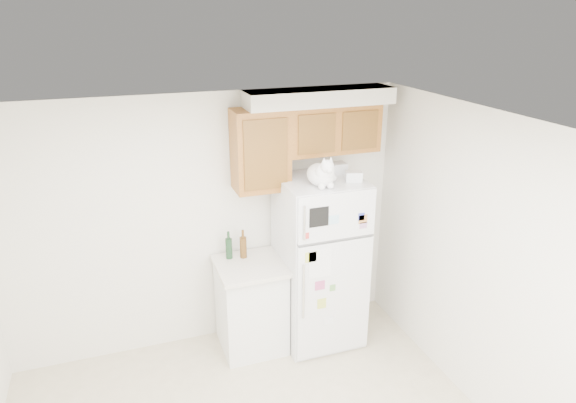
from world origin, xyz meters
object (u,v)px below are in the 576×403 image
refrigerator (320,262)px  storage_box_front (353,176)px  bottle_amber (243,244)px  base_counter (251,305)px  cat (322,174)px  storage_box_back (337,168)px  bottle_green (229,245)px

refrigerator → storage_box_front: bearing=-25.1°
bottle_amber → storage_box_front: bearing=-19.1°
base_counter → cat: cat is taller
cat → storage_box_front: cat is taller
refrigerator → storage_box_front: (0.26, -0.12, 0.89)m
storage_box_back → storage_box_front: size_ratio=1.20×
base_counter → cat: 1.51m
cat → bottle_green: bearing=152.6°
cat → bottle_green: (-0.78, 0.40, -0.75)m
cat → bottle_green: cat is taller
refrigerator → bottle_green: size_ratio=6.10×
refrigerator → bottle_green: bearing=163.9°
refrigerator → storage_box_back: 0.93m
base_counter → bottle_amber: (-0.02, 0.14, 0.60)m
base_counter → bottle_green: (-0.16, 0.17, 0.60)m
cat → storage_box_back: size_ratio=2.36×
refrigerator → storage_box_back: bearing=33.5°
cat → bottle_amber: 1.06m
base_counter → storage_box_front: bearing=-11.7°
storage_box_back → storage_box_front: bearing=-80.5°
base_counter → storage_box_back: size_ratio=5.11×
base_counter → bottle_amber: bearing=99.0°
bottle_amber → refrigerator: bearing=-16.8°
cat → bottle_green: 1.16m
refrigerator → base_counter: 0.79m
bottle_amber → storage_box_back: bearing=-4.6°
base_counter → cat: size_ratio=2.16×
refrigerator → cat: size_ratio=4.00×
base_counter → storage_box_front: storage_box_front is taller
cat → bottle_amber: cat is taller
storage_box_front → bottle_green: 1.35m
base_counter → cat: (0.62, -0.23, 1.35)m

